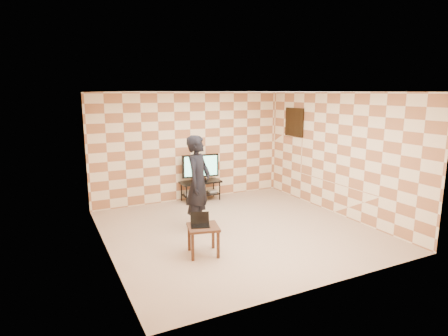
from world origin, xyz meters
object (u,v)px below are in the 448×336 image
(tv, at_px, (200,166))
(side_table, at_px, (203,231))
(tv_stand, at_px, (201,186))
(person, at_px, (198,183))

(tv, relative_size, side_table, 1.55)
(tv, height_order, side_table, tv)
(tv_stand, xyz_separation_m, person, (-0.81, -1.83, 0.58))
(tv, xyz_separation_m, side_table, (-1.21, -3.00, -0.47))
(tv_stand, distance_m, side_table, 3.24)
(tv, xyz_separation_m, person, (-0.81, -1.82, 0.06))
(tv_stand, height_order, tv, tv)
(tv_stand, relative_size, side_table, 1.68)
(side_table, bearing_deg, tv_stand, 67.99)
(person, bearing_deg, tv, 22.48)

